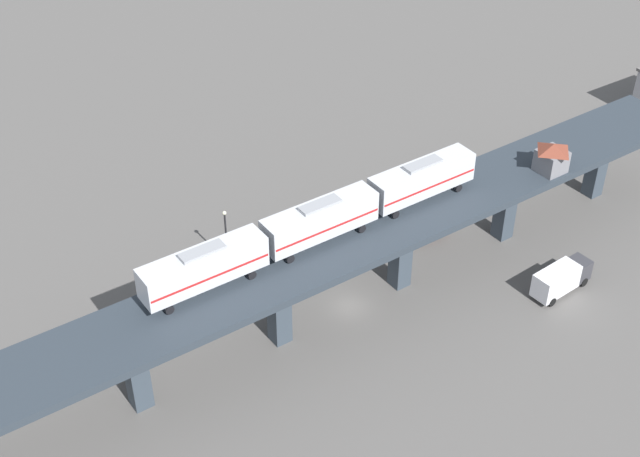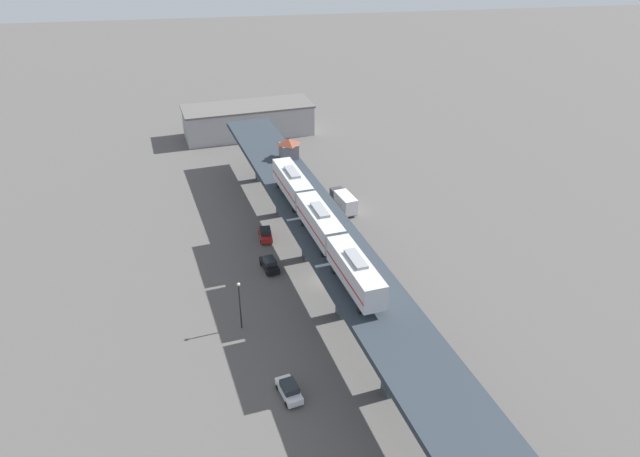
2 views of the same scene
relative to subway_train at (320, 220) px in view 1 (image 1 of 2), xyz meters
name	(u,v)px [view 1 (image 1 of 2)]	position (x,y,z in m)	size (l,w,h in m)	color
ground_plane	(349,306)	(0.90, 2.94, -11.40)	(400.00, 400.00, 0.00)	#514F4C
elevated_viaduct	(349,250)	(0.94, 2.74, -3.83)	(24.17, 92.07, 8.86)	#283039
subway_train	(320,220)	(0.00, 0.00, 0.00)	(9.19, 37.12, 4.45)	silver
signal_hut	(552,157)	(-1.03, 27.89, -0.74)	(3.73, 3.73, 3.40)	slate
street_car_white	(121,316)	(-6.43, -19.08, -10.46)	(2.87, 4.71, 1.89)	silver
street_car_red	(426,230)	(-6.32, 16.19, -10.46)	(2.04, 4.45, 1.89)	#AD1E1E
street_car_black	(354,249)	(-6.44, 7.12, -10.46)	(2.79, 4.70, 1.89)	black
delivery_truck	(561,278)	(7.90, 24.15, -9.64)	(3.82, 7.52, 3.20)	#333338
street_lamp	(226,233)	(-11.15, -6.01, -7.29)	(0.44, 0.44, 6.94)	black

